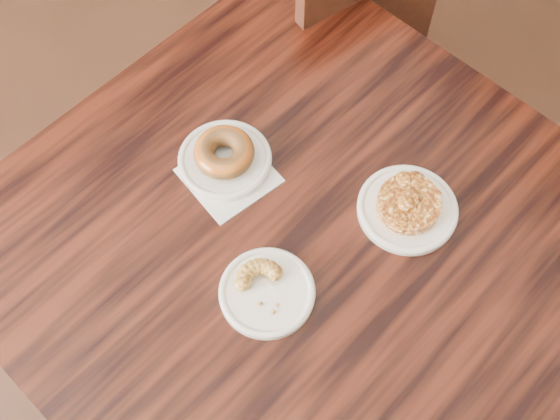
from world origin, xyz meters
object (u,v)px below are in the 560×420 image
chair_far (319,35)px  cruller_fragment (267,288)px  glazed_donut (224,152)px  apple_fritter (409,202)px  cafe_table (298,310)px

chair_far → cruller_fragment: chair_far is taller
glazed_donut → cruller_fragment: size_ratio=1.12×
chair_far → glazed_donut: bearing=36.5°
chair_far → apple_fritter: bearing=65.4°
cafe_table → chair_far: chair_far is taller
cruller_fragment → apple_fritter: bearing=3.8°
chair_far → glazed_donut: (-0.45, -0.41, 0.33)m
cruller_fragment → glazed_donut: bearing=78.3°
glazed_donut → cruller_fragment: bearing=-101.7°
apple_fritter → cruller_fragment: (-0.28, -0.02, -0.00)m
chair_far → glazed_donut: size_ratio=8.34×
chair_far → cruller_fragment: (-0.51, -0.67, 0.32)m
cafe_table → cruller_fragment: (-0.11, -0.07, 0.40)m
glazed_donut → cruller_fragment: (-0.05, -0.26, -0.01)m
glazed_donut → cruller_fragment: glazed_donut is taller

